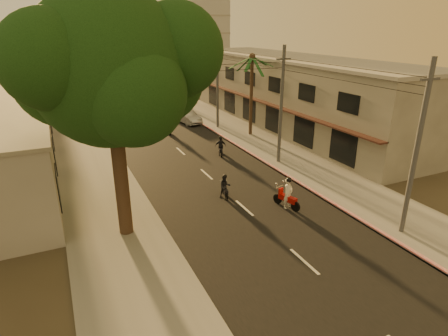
{
  "coord_description": "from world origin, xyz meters",
  "views": [
    {
      "loc": [
        -9.54,
        -15.78,
        10.26
      ],
      "look_at": [
        -0.18,
        4.52,
        1.74
      ],
      "focal_mm": 30.0,
      "sensor_mm": 36.0,
      "label": 1
    }
  ],
  "objects_px": {
    "scooter_far_b": "(157,104)",
    "parked_car": "(187,116)",
    "scooter_red": "(288,194)",
    "scooter_mid_b": "(221,146)",
    "scooter_far_a": "(169,127)",
    "broadleaf_tree": "(118,68)",
    "scooter_mid_a": "(225,187)",
    "scooter_far_c": "(143,97)",
    "palm_tree": "(252,61)"
  },
  "relations": [
    {
      "from": "scooter_far_b",
      "to": "parked_car",
      "type": "height_order",
      "value": "scooter_far_b"
    },
    {
      "from": "scooter_red",
      "to": "scooter_mid_b",
      "type": "bearing_deg",
      "value": 71.29
    },
    {
      "from": "parked_car",
      "to": "scooter_far_a",
      "type": "bearing_deg",
      "value": -141.18
    },
    {
      "from": "scooter_far_b",
      "to": "parked_car",
      "type": "distance_m",
      "value": 8.25
    },
    {
      "from": "parked_car",
      "to": "broadleaf_tree",
      "type": "bearing_deg",
      "value": -126.31
    },
    {
      "from": "scooter_mid_a",
      "to": "scooter_far_a",
      "type": "xyz_separation_m",
      "value": [
        1.12,
        15.86,
        0.06
      ]
    },
    {
      "from": "scooter_far_a",
      "to": "parked_car",
      "type": "distance_m",
      "value": 4.89
    },
    {
      "from": "scooter_mid_a",
      "to": "scooter_mid_b",
      "type": "height_order",
      "value": "scooter_mid_b"
    },
    {
      "from": "scooter_mid_a",
      "to": "scooter_far_c",
      "type": "xyz_separation_m",
      "value": [
        2.61,
        33.46,
        0.15
      ]
    },
    {
      "from": "scooter_far_a",
      "to": "palm_tree",
      "type": "bearing_deg",
      "value": -21.25
    },
    {
      "from": "broadleaf_tree",
      "to": "palm_tree",
      "type": "bearing_deg",
      "value": 43.48
    },
    {
      "from": "scooter_red",
      "to": "scooter_mid_a",
      "type": "distance_m",
      "value": 4.02
    },
    {
      "from": "scooter_red",
      "to": "scooter_mid_a",
      "type": "relative_size",
      "value": 1.25
    },
    {
      "from": "scooter_red",
      "to": "scooter_far_b",
      "type": "bearing_deg",
      "value": 72.8
    },
    {
      "from": "scooter_far_c",
      "to": "palm_tree",
      "type": "bearing_deg",
      "value": -73.41
    },
    {
      "from": "broadleaf_tree",
      "to": "parked_car",
      "type": "bearing_deg",
      "value": 63.66
    },
    {
      "from": "scooter_mid_a",
      "to": "scooter_far_b",
      "type": "xyz_separation_m",
      "value": [
        3.09,
        27.7,
        0.1
      ]
    },
    {
      "from": "scooter_far_b",
      "to": "parked_car",
      "type": "bearing_deg",
      "value": -56.07
    },
    {
      "from": "scooter_red",
      "to": "palm_tree",
      "type": "bearing_deg",
      "value": 52.81
    },
    {
      "from": "scooter_mid_b",
      "to": "palm_tree",
      "type": "bearing_deg",
      "value": 60.46
    },
    {
      "from": "scooter_red",
      "to": "scooter_far_a",
      "type": "height_order",
      "value": "scooter_red"
    },
    {
      "from": "scooter_far_b",
      "to": "scooter_far_c",
      "type": "xyz_separation_m",
      "value": [
        -0.48,
        5.77,
        0.05
      ]
    },
    {
      "from": "scooter_mid_a",
      "to": "scooter_far_b",
      "type": "relative_size",
      "value": 0.89
    },
    {
      "from": "scooter_mid_b",
      "to": "scooter_far_c",
      "type": "height_order",
      "value": "scooter_far_c"
    },
    {
      "from": "scooter_far_a",
      "to": "scooter_far_b",
      "type": "bearing_deg",
      "value": 86.71
    },
    {
      "from": "scooter_mid_a",
      "to": "scooter_mid_b",
      "type": "xyz_separation_m",
      "value": [
        3.17,
        7.7,
        0.05
      ]
    },
    {
      "from": "palm_tree",
      "to": "parked_car",
      "type": "xyz_separation_m",
      "value": [
        -4.06,
        7.45,
        -6.42
      ]
    },
    {
      "from": "scooter_red",
      "to": "parked_car",
      "type": "bearing_deg",
      "value": 69.39
    },
    {
      "from": "broadleaf_tree",
      "to": "scooter_far_b",
      "type": "bearing_deg",
      "value": 72.49
    },
    {
      "from": "palm_tree",
      "to": "scooter_far_b",
      "type": "distance_m",
      "value": 17.66
    },
    {
      "from": "palm_tree",
      "to": "scooter_far_a",
      "type": "relative_size",
      "value": 4.66
    },
    {
      "from": "scooter_mid_b",
      "to": "broadleaf_tree",
      "type": "bearing_deg",
      "value": -114.23
    },
    {
      "from": "broadleaf_tree",
      "to": "scooter_mid_a",
      "type": "distance_m",
      "value": 10.09
    },
    {
      "from": "palm_tree",
      "to": "scooter_far_c",
      "type": "height_order",
      "value": "palm_tree"
    },
    {
      "from": "scooter_far_a",
      "to": "scooter_far_c",
      "type": "height_order",
      "value": "scooter_far_c"
    },
    {
      "from": "palm_tree",
      "to": "scooter_mid_b",
      "type": "relative_size",
      "value": 4.88
    },
    {
      "from": "scooter_mid_b",
      "to": "scooter_far_c",
      "type": "distance_m",
      "value": 25.77
    },
    {
      "from": "broadleaf_tree",
      "to": "scooter_mid_b",
      "type": "distance_m",
      "value": 15.39
    },
    {
      "from": "scooter_far_c",
      "to": "parked_car",
      "type": "bearing_deg",
      "value": -81.49
    },
    {
      "from": "scooter_far_b",
      "to": "scooter_far_c",
      "type": "relative_size",
      "value": 0.9
    },
    {
      "from": "scooter_far_b",
      "to": "scooter_red",
      "type": "bearing_deg",
      "value": -65.4
    },
    {
      "from": "scooter_mid_b",
      "to": "scooter_far_c",
      "type": "relative_size",
      "value": 0.86
    },
    {
      "from": "scooter_mid_a",
      "to": "scooter_mid_b",
      "type": "distance_m",
      "value": 8.32
    },
    {
      "from": "scooter_far_b",
      "to": "scooter_far_c",
      "type": "height_order",
      "value": "scooter_far_c"
    },
    {
      "from": "scooter_red",
      "to": "scooter_far_c",
      "type": "height_order",
      "value": "scooter_red"
    },
    {
      "from": "scooter_far_a",
      "to": "broadleaf_tree",
      "type": "bearing_deg",
      "value": -106.44
    },
    {
      "from": "scooter_far_a",
      "to": "scooter_far_c",
      "type": "bearing_deg",
      "value": 91.3
    },
    {
      "from": "broadleaf_tree",
      "to": "scooter_far_b",
      "type": "xyz_separation_m",
      "value": [
        9.29,
        29.46,
        -7.66
      ]
    },
    {
      "from": "parked_car",
      "to": "scooter_mid_b",
      "type": "bearing_deg",
      "value": -105.65
    },
    {
      "from": "scooter_mid_a",
      "to": "scooter_red",
      "type": "bearing_deg",
      "value": -33.8
    }
  ]
}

